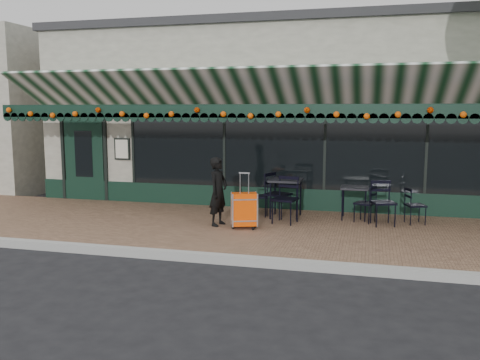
% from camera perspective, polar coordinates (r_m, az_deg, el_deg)
% --- Properties ---
extents(ground, '(80.00, 80.00, 0.00)m').
position_cam_1_polar(ground, '(8.50, -2.73, -9.12)').
color(ground, black).
rests_on(ground, ground).
extents(sidewalk, '(18.00, 4.00, 0.15)m').
position_cam_1_polar(sidewalk, '(10.34, 0.56, -5.59)').
color(sidewalk, brown).
rests_on(sidewalk, ground).
extents(curb, '(18.00, 0.16, 0.15)m').
position_cam_1_polar(curb, '(8.40, -2.89, -8.78)').
color(curb, '#9E9E99').
rests_on(curb, ground).
extents(restaurant_building, '(12.00, 9.60, 4.50)m').
position_cam_1_polar(restaurant_building, '(15.78, 5.70, 7.07)').
color(restaurant_building, gray).
rests_on(restaurant_building, ground).
extents(woman, '(0.45, 0.57, 1.39)m').
position_cam_1_polar(woman, '(10.28, -2.46, -1.30)').
color(woman, black).
rests_on(woman, sidewalk).
extents(suitcase, '(0.55, 0.42, 1.11)m').
position_cam_1_polar(suitcase, '(10.04, 0.49, -3.39)').
color(suitcase, '#F34907').
rests_on(suitcase, sidewalk).
extents(cafe_table_a, '(0.57, 0.57, 0.70)m').
position_cam_1_polar(cafe_table_a, '(11.13, 12.73, -1.12)').
color(cafe_table_a, black).
rests_on(cafe_table_a, sidewalk).
extents(cafe_table_b, '(0.68, 0.68, 0.84)m').
position_cam_1_polar(cafe_table_b, '(11.06, 5.17, -0.34)').
color(cafe_table_b, black).
rests_on(cafe_table_b, sidewalk).
extents(chair_a_left, '(0.51, 0.51, 0.79)m').
position_cam_1_polar(chair_a_left, '(10.92, 13.86, -2.59)').
color(chair_a_left, black).
rests_on(chair_a_left, sidewalk).
extents(chair_a_right, '(0.48, 0.48, 0.76)m').
position_cam_1_polar(chair_a_right, '(11.05, 19.09, -2.74)').
color(chair_a_right, black).
rests_on(chair_a_right, sidewalk).
extents(chair_a_front, '(0.57, 0.57, 0.92)m').
position_cam_1_polar(chair_a_front, '(10.70, 15.78, -2.51)').
color(chair_a_front, black).
rests_on(chair_a_front, sidewalk).
extents(chair_b_left, '(0.48, 0.48, 0.81)m').
position_cam_1_polar(chair_b_left, '(11.37, 2.22, -1.90)').
color(chair_b_left, black).
rests_on(chair_b_left, sidewalk).
extents(chair_b_right, '(0.63, 0.63, 0.98)m').
position_cam_1_polar(chair_b_right, '(11.13, 4.31, -1.67)').
color(chair_b_right, black).
rests_on(chair_b_right, sidewalk).
extents(chair_b_front, '(0.58, 0.58, 0.98)m').
position_cam_1_polar(chair_b_front, '(10.53, 5.08, -2.23)').
color(chair_b_front, black).
rests_on(chair_b_front, sidewalk).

